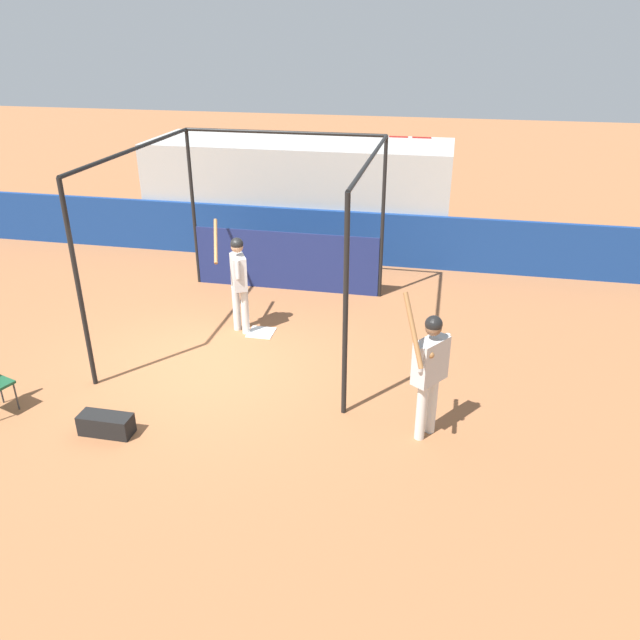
# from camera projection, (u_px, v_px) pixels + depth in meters

# --- Properties ---
(ground_plane) EXTENTS (60.00, 60.00, 0.00)m
(ground_plane) POSITION_uv_depth(u_px,v_px,m) (208.00, 365.00, 9.86)
(ground_plane) COLOR #935B38
(outfield_wall) EXTENTS (24.00, 0.12, 1.18)m
(outfield_wall) POSITION_uv_depth(u_px,v_px,m) (288.00, 234.00, 14.11)
(outfield_wall) COLOR navy
(outfield_wall) RESTS_ON ground
(bleacher_section) EXTENTS (7.05, 2.40, 2.46)m
(bleacher_section) POSITION_uv_depth(u_px,v_px,m) (300.00, 192.00, 14.96)
(bleacher_section) COLOR #9E9E99
(bleacher_section) RESTS_ON ground
(batting_cage) EXTENTS (3.85, 4.25, 3.12)m
(batting_cage) POSITION_uv_depth(u_px,v_px,m) (274.00, 238.00, 11.42)
(batting_cage) COLOR black
(batting_cage) RESTS_ON ground
(home_plate) EXTENTS (0.44, 0.44, 0.02)m
(home_plate) POSITION_uv_depth(u_px,v_px,m) (261.00, 332.00, 10.89)
(home_plate) COLOR white
(home_plate) RESTS_ON ground
(player_batter) EXTENTS (0.73, 0.76, 1.89)m
(player_batter) POSITION_uv_depth(u_px,v_px,m) (238.00, 277.00, 10.52)
(player_batter) COLOR silver
(player_batter) RESTS_ON ground
(player_waiting) EXTENTS (0.63, 0.83, 2.05)m
(player_waiting) POSITION_uv_depth(u_px,v_px,m) (430.00, 366.00, 7.74)
(player_waiting) COLOR silver
(player_waiting) RESTS_ON ground
(equipment_bag) EXTENTS (0.70, 0.28, 0.28)m
(equipment_bag) POSITION_uv_depth(u_px,v_px,m) (106.00, 424.00, 8.16)
(equipment_bag) COLOR black
(equipment_bag) RESTS_ON ground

